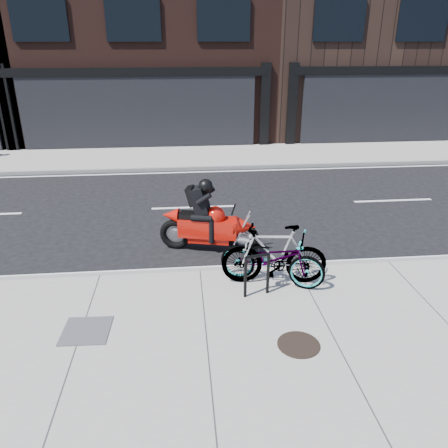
{
  "coord_description": "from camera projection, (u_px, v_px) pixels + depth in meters",
  "views": [
    {
      "loc": [
        -0.28,
        -9.82,
        4.46
      ],
      "look_at": [
        0.55,
        -1.43,
        0.9
      ],
      "focal_mm": 35.0,
      "sensor_mm": 36.0,
      "label": 1
    }
  ],
  "objects": [
    {
      "name": "ground",
      "position": [
        196.0,
        236.0,
        10.76
      ],
      "size": [
        120.0,
        120.0,
        0.0
      ],
      "primitive_type": "plane",
      "color": "black",
      "rests_on": "ground"
    },
    {
      "name": "sidewalk_near",
      "position": [
        210.0,
        378.0,
        6.15
      ],
      "size": [
        60.0,
        6.0,
        0.13
      ],
      "primitive_type": "cube",
      "color": "gray",
      "rests_on": "ground"
    },
    {
      "name": "sidewalk_far",
      "position": [
        189.0,
        157.0,
        17.84
      ],
      "size": [
        60.0,
        3.5,
        0.13
      ],
      "primitive_type": "cube",
      "color": "gray",
      "rests_on": "ground"
    },
    {
      "name": "building_mideast",
      "position": [
        376.0,
        3.0,
        22.52
      ],
      "size": [
        12.0,
        10.0,
        12.5
      ],
      "primitive_type": "cube",
      "color": "black",
      "rests_on": "ground"
    },
    {
      "name": "bike_rack",
      "position": [
        257.0,
        271.0,
        7.86
      ],
      "size": [
        0.49,
        0.15,
        0.83
      ],
      "rotation": [
        0.0,
        0.0,
        0.21
      ],
      "color": "black",
      "rests_on": "sidewalk_near"
    },
    {
      "name": "bicycle_front",
      "position": [
        272.0,
        258.0,
        8.24
      ],
      "size": [
        2.13,
        1.46,
        1.06
      ],
      "primitive_type": "imported",
      "rotation": [
        0.0,
        0.0,
        1.16
      ],
      "color": "gray",
      "rests_on": "sidewalk_near"
    },
    {
      "name": "bicycle_rear",
      "position": [
        274.0,
        255.0,
        8.22
      ],
      "size": [
        2.05,
        0.78,
        1.2
      ],
      "primitive_type": "imported",
      "rotation": [
        0.0,
        0.0,
        4.6
      ],
      "color": "gray",
      "rests_on": "sidewalk_near"
    },
    {
      "name": "motorcycle",
      "position": [
        213.0,
        222.0,
        9.76
      ],
      "size": [
        2.26,
        0.95,
        1.71
      ],
      "rotation": [
        0.0,
        0.0,
        -0.24
      ],
      "color": "black",
      "rests_on": "ground"
    },
    {
      "name": "manhole_cover",
      "position": [
        299.0,
        345.0,
        6.71
      ],
      "size": [
        0.73,
        0.73,
        0.02
      ],
      "primitive_type": "cylinder",
      "rotation": [
        0.0,
        0.0,
        -0.12
      ],
      "color": "black",
      "rests_on": "sidewalk_near"
    },
    {
      "name": "utility_grate",
      "position": [
        86.0,
        331.0,
        7.03
      ],
      "size": [
        0.78,
        0.78,
        0.02
      ],
      "primitive_type": "cube",
      "rotation": [
        0.0,
        0.0,
        -0.04
      ],
      "color": "#454547",
      "rests_on": "sidewalk_near"
    }
  ]
}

